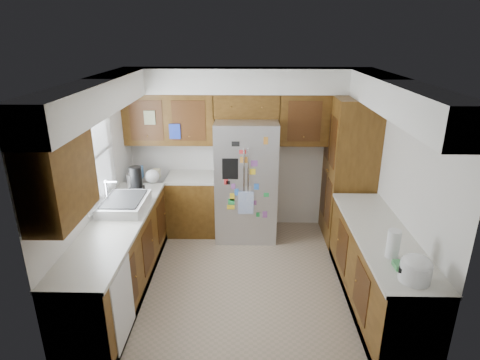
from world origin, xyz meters
name	(u,v)px	position (x,y,z in m)	size (l,w,h in m)	color
floor	(245,278)	(0.00, 0.00, 0.00)	(3.60, 3.60, 0.00)	tan
room_shell	(237,133)	(-0.11, 0.36, 1.82)	(3.64, 3.24, 2.52)	silver
left_counter_run	(138,246)	(-1.36, 0.03, 0.43)	(1.36, 3.20, 0.92)	#472A0D
right_counter_run	(377,272)	(1.50, -0.47, 0.42)	(0.63, 2.25, 0.92)	#472A0D
pantry	(349,171)	(1.50, 1.15, 1.07)	(0.60, 0.90, 2.15)	#472A0D
fridge	(246,180)	(0.00, 1.20, 0.90)	(0.90, 0.79, 1.80)	#AEAEB3
bridge_cabinet	(247,105)	(0.00, 1.43, 1.98)	(0.96, 0.34, 0.35)	#472A0D
fridge_top_items	(241,84)	(-0.07, 1.41, 2.27)	(0.62, 0.30, 0.27)	#1935A4
sink_assembly	(124,204)	(-1.50, 0.10, 0.99)	(0.52, 0.70, 0.37)	silver
left_counter_clutter	(142,178)	(-1.46, 0.83, 1.05)	(0.43, 0.85, 0.38)	black
rice_cooker	(416,268)	(1.50, -1.37, 1.04)	(0.28, 0.27, 0.24)	silver
paper_towel	(393,244)	(1.43, -0.97, 1.06)	(0.13, 0.13, 0.28)	white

